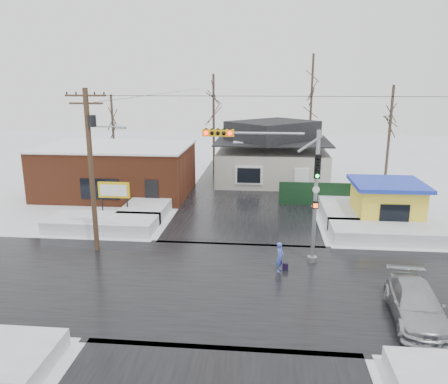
# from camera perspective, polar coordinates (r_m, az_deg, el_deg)

# --- Properties ---
(ground) EXTENTS (120.00, 120.00, 0.00)m
(ground) POSITION_cam_1_polar(r_m,az_deg,el_deg) (21.15, 1.14, -11.92)
(ground) COLOR white
(ground) RESTS_ON ground
(road_ns) EXTENTS (10.00, 120.00, 0.02)m
(road_ns) POSITION_cam_1_polar(r_m,az_deg,el_deg) (21.15, 1.14, -11.89)
(road_ns) COLOR black
(road_ns) RESTS_ON ground
(road_ew) EXTENTS (120.00, 10.00, 0.02)m
(road_ew) POSITION_cam_1_polar(r_m,az_deg,el_deg) (21.15, 1.14, -11.89)
(road_ew) COLOR black
(road_ew) RESTS_ON ground
(snowbank_nw) EXTENTS (7.00, 3.00, 0.80)m
(snowbank_nw) POSITION_cam_1_polar(r_m,az_deg,el_deg) (29.33, -15.61, -3.96)
(snowbank_nw) COLOR white
(snowbank_nw) RESTS_ON ground
(snowbank_ne) EXTENTS (7.00, 3.00, 0.80)m
(snowbank_ne) POSITION_cam_1_polar(r_m,az_deg,el_deg) (28.45, 20.76, -4.96)
(snowbank_ne) COLOR white
(snowbank_ne) RESTS_ON ground
(snowbank_nside_w) EXTENTS (3.00, 8.00, 0.80)m
(snowbank_nside_w) POSITION_cam_1_polar(r_m,az_deg,el_deg) (33.27, -9.34, -1.44)
(snowbank_nside_w) COLOR white
(snowbank_nside_w) RESTS_ON ground
(snowbank_nside_e) EXTENTS (3.00, 8.00, 0.80)m
(snowbank_nside_e) POSITION_cam_1_polar(r_m,az_deg,el_deg) (32.67, 15.16, -2.06)
(snowbank_nside_e) COLOR white
(snowbank_nside_e) RESTS_ON ground
(traffic_signal) EXTENTS (6.05, 0.68, 7.00)m
(traffic_signal) POSITION_cam_1_polar(r_m,az_deg,el_deg) (22.42, 8.00, 1.80)
(traffic_signal) COLOR gray
(traffic_signal) RESTS_ON ground
(utility_pole) EXTENTS (3.15, 0.44, 9.00)m
(utility_pole) POSITION_cam_1_polar(r_m,az_deg,el_deg) (24.65, -16.88, 3.82)
(utility_pole) COLOR #382619
(utility_pole) RESTS_ON ground
(brick_building) EXTENTS (12.20, 8.20, 4.12)m
(brick_building) POSITION_cam_1_polar(r_m,az_deg,el_deg) (37.75, -13.80, 2.85)
(brick_building) COLOR brown
(brick_building) RESTS_ON ground
(marquee_sign) EXTENTS (2.20, 0.21, 2.55)m
(marquee_sign) POSITION_cam_1_polar(r_m,az_deg,el_deg) (31.15, -14.18, 0.12)
(marquee_sign) COLOR black
(marquee_sign) RESTS_ON ground
(house) EXTENTS (10.40, 8.40, 5.76)m
(house) POSITION_cam_1_polar(r_m,az_deg,el_deg) (41.46, 6.29, 4.95)
(house) COLOR beige
(house) RESTS_ON ground
(kiosk) EXTENTS (4.60, 4.60, 2.88)m
(kiosk) POSITION_cam_1_polar(r_m,az_deg,el_deg) (31.04, 20.43, -1.29)
(kiosk) COLOR yellow
(kiosk) RESTS_ON ground
(fence) EXTENTS (8.00, 0.12, 1.80)m
(fence) POSITION_cam_1_polar(r_m,az_deg,el_deg) (34.36, 13.86, -0.30)
(fence) COLOR black
(fence) RESTS_ON ground
(tree_far_left) EXTENTS (3.00, 3.00, 10.00)m
(tree_far_left) POSITION_cam_1_polar(r_m,az_deg,el_deg) (45.25, -1.38, 12.61)
(tree_far_left) COLOR #332821
(tree_far_left) RESTS_ON ground
(tree_far_mid) EXTENTS (3.00, 3.00, 12.00)m
(tree_far_mid) POSITION_cam_1_polar(r_m,az_deg,el_deg) (47.13, 11.47, 14.34)
(tree_far_mid) COLOR #332821
(tree_far_mid) RESTS_ON ground
(tree_far_right) EXTENTS (3.00, 3.00, 9.00)m
(tree_far_right) POSITION_cam_1_polar(r_m,az_deg,el_deg) (40.38, 21.07, 10.32)
(tree_far_right) COLOR #332821
(tree_far_right) RESTS_ON ground
(tree_far_west) EXTENTS (3.00, 3.00, 8.00)m
(tree_far_west) POSITION_cam_1_polar(r_m,az_deg,el_deg) (45.69, -14.44, 10.19)
(tree_far_west) COLOR #332821
(tree_far_west) RESTS_ON ground
(pedestrian) EXTENTS (0.56, 0.66, 1.53)m
(pedestrian) POSITION_cam_1_polar(r_m,az_deg,el_deg) (22.28, 7.31, -8.45)
(pedestrian) COLOR #465CC5
(pedestrian) RESTS_ON ground
(car) EXTENTS (2.33, 4.89, 1.37)m
(car) POSITION_cam_1_polar(r_m,az_deg,el_deg) (19.58, 23.78, -13.27)
(car) COLOR #ABADB2
(car) RESTS_ON ground
(shopping_bag) EXTENTS (0.30, 0.19, 0.35)m
(shopping_bag) POSITION_cam_1_polar(r_m,az_deg,el_deg) (22.68, 8.01, -9.68)
(shopping_bag) COLOR black
(shopping_bag) RESTS_ON ground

